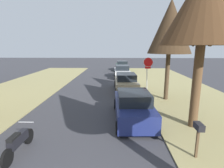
# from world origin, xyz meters

# --- Properties ---
(stop_sign_far) EXTENTS (0.81, 0.72, 2.91)m
(stop_sign_far) POSITION_xyz_m (4.26, 13.54, 2.14)
(stop_sign_far) COLOR #9EA0A5
(stop_sign_far) RESTS_ON grass_verge_right
(street_tree_right_mid_a) EXTENTS (3.60, 3.60, 7.27)m
(street_tree_right_mid_a) POSITION_xyz_m (5.31, 6.59, 5.56)
(street_tree_right_mid_a) COLOR brown
(street_tree_right_mid_a) RESTS_ON grass_verge_right
(street_tree_right_mid_b) EXTENTS (2.98, 2.98, 6.93)m
(street_tree_right_mid_b) POSITION_xyz_m (5.23, 11.08, 5.14)
(street_tree_right_mid_b) COLOR #473624
(street_tree_right_mid_b) RESTS_ON grass_verge_right
(parked_sedan_navy) EXTENTS (2.08, 4.46, 1.57)m
(parked_sedan_navy) POSITION_xyz_m (2.48, 7.43, 0.72)
(parked_sedan_navy) COLOR navy
(parked_sedan_navy) RESTS_ON ground
(parked_sedan_tan) EXTENTS (2.08, 4.46, 1.57)m
(parked_sedan_tan) POSITION_xyz_m (2.41, 13.63, 0.72)
(parked_sedan_tan) COLOR tan
(parked_sedan_tan) RESTS_ON ground
(parked_sedan_white) EXTENTS (2.08, 4.46, 1.57)m
(parked_sedan_white) POSITION_xyz_m (2.26, 20.46, 0.72)
(parked_sedan_white) COLOR white
(parked_sedan_white) RESTS_ON ground
(parked_sedan_green) EXTENTS (2.08, 4.46, 1.57)m
(parked_sedan_green) POSITION_xyz_m (2.46, 27.17, 0.72)
(parked_sedan_green) COLOR #28663D
(parked_sedan_green) RESTS_ON ground
(parked_motorcycle) EXTENTS (0.60, 2.05, 0.97)m
(parked_motorcycle) POSITION_xyz_m (-1.94, 4.19, 0.48)
(parked_motorcycle) COLOR black
(parked_motorcycle) RESTS_ON ground
(curbside_mailbox) EXTENTS (0.22, 0.44, 1.27)m
(curbside_mailbox) POSITION_xyz_m (4.39, 4.09, 1.06)
(curbside_mailbox) COLOR brown
(curbside_mailbox) RESTS_ON grass_verge_right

